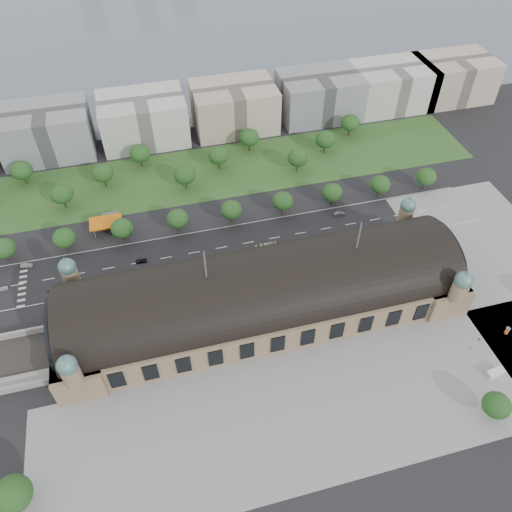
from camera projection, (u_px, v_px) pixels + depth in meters
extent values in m
plane|color=black|center=(262.00, 311.00, 191.49)|extent=(900.00, 900.00, 0.00)
cube|color=#886F54|center=(262.00, 301.00, 187.20)|extent=(150.00, 40.00, 12.00)
cube|color=#886F54|center=(79.00, 339.00, 175.26)|extent=(16.00, 43.00, 12.00)
cube|color=#886F54|center=(424.00, 268.00, 199.15)|extent=(16.00, 43.00, 12.00)
cylinder|color=black|center=(263.00, 291.00, 182.91)|extent=(144.00, 37.60, 37.60)
cylinder|color=black|center=(55.00, 329.00, 168.47)|extent=(1.20, 32.00, 32.00)
cylinder|color=black|center=(443.00, 251.00, 194.50)|extent=(1.20, 32.00, 32.00)
cylinder|color=#886F54|center=(71.00, 277.00, 182.31)|extent=(6.00, 6.00, 8.00)
sphere|color=slate|center=(67.00, 267.00, 178.38)|extent=(6.40, 6.40, 6.40)
cone|color=slate|center=(64.00, 259.00, 175.52)|extent=(1.00, 1.00, 2.50)
cylinder|color=#886F54|center=(405.00, 216.00, 206.20)|extent=(6.00, 6.00, 8.00)
sphere|color=slate|center=(408.00, 205.00, 202.27)|extent=(6.40, 6.40, 6.40)
cone|color=slate|center=(410.00, 198.00, 199.41)|extent=(1.00, 1.00, 2.50)
cylinder|color=#886F54|center=(72.00, 375.00, 153.91)|extent=(6.00, 6.00, 8.00)
sphere|color=slate|center=(67.00, 365.00, 149.98)|extent=(6.40, 6.40, 6.40)
cone|color=slate|center=(63.00, 358.00, 147.12)|extent=(1.00, 1.00, 2.50)
cylinder|color=#886F54|center=(459.00, 290.00, 177.80)|extent=(6.00, 6.00, 8.00)
sphere|color=slate|center=(464.00, 280.00, 173.87)|extent=(6.40, 6.40, 6.40)
cone|color=slate|center=(467.00, 272.00, 171.01)|extent=(1.00, 1.00, 2.50)
cylinder|color=#59595B|center=(205.00, 264.00, 165.41)|extent=(0.50, 0.50, 12.00)
cylinder|color=#59595B|center=(359.00, 236.00, 175.21)|extent=(0.50, 0.50, 12.00)
cube|color=gray|center=(327.00, 408.00, 163.52)|extent=(190.00, 48.00, 0.12)
cube|color=gray|center=(498.00, 262.00, 209.85)|extent=(56.00, 100.00, 0.12)
cube|color=black|center=(194.00, 253.00, 213.62)|extent=(260.00, 26.00, 0.10)
cube|color=#2E4F1F|center=(185.00, 176.00, 251.70)|extent=(300.00, 45.00, 0.10)
cube|color=#D0670C|center=(106.00, 222.00, 220.25)|extent=(14.00, 9.00, 0.70)
cube|color=#59595B|center=(111.00, 218.00, 226.88)|extent=(7.00, 5.00, 3.20)
cylinder|color=#59595B|center=(94.00, 224.00, 223.22)|extent=(0.50, 0.50, 4.40)
cylinder|color=#59595B|center=(119.00, 220.00, 225.18)|extent=(0.50, 0.50, 4.40)
cylinder|color=#59595B|center=(94.00, 233.00, 218.89)|extent=(0.50, 0.50, 4.40)
cylinder|color=#59595B|center=(120.00, 229.00, 220.85)|extent=(0.50, 0.50, 4.40)
cube|color=slate|center=(163.00, 22.00, 392.98)|extent=(700.00, 320.00, 0.08)
cube|color=gray|center=(46.00, 132.00, 258.58)|extent=(45.00, 32.00, 24.00)
cube|color=beige|center=(143.00, 119.00, 267.49)|extent=(45.00, 32.00, 24.00)
cube|color=#BFAA96|center=(234.00, 107.00, 276.41)|extent=(45.00, 32.00, 24.00)
cube|color=gray|center=(319.00, 96.00, 285.32)|extent=(45.00, 32.00, 24.00)
cube|color=beige|center=(391.00, 86.00, 293.34)|extent=(45.00, 32.00, 24.00)
cube|color=#BFAA96|center=(452.00, 78.00, 300.47)|extent=(45.00, 32.00, 24.00)
cylinder|color=#2D2116|center=(8.00, 257.00, 208.67)|extent=(0.70, 0.70, 4.32)
ellipsoid|color=#1A4318|center=(4.00, 248.00, 204.89)|extent=(9.60, 9.60, 8.16)
cylinder|color=#2D2116|center=(67.00, 247.00, 212.95)|extent=(0.70, 0.70, 4.32)
ellipsoid|color=#1A4318|center=(64.00, 238.00, 209.17)|extent=(9.60, 9.60, 8.16)
cylinder|color=#2D2116|center=(124.00, 237.00, 217.23)|extent=(0.70, 0.70, 4.32)
ellipsoid|color=#1A4318|center=(122.00, 228.00, 213.45)|extent=(9.60, 9.60, 8.16)
cylinder|color=#2D2116|center=(179.00, 228.00, 221.50)|extent=(0.70, 0.70, 4.32)
ellipsoid|color=#1A4318|center=(178.00, 219.00, 217.73)|extent=(9.60, 9.60, 8.16)
cylinder|color=#2D2116|center=(232.00, 219.00, 225.78)|extent=(0.70, 0.70, 4.32)
ellipsoid|color=#1A4318|center=(231.00, 210.00, 222.01)|extent=(9.60, 9.60, 8.16)
cylinder|color=#2D2116|center=(282.00, 210.00, 230.06)|extent=(0.70, 0.70, 4.32)
ellipsoid|color=#1A4318|center=(283.00, 201.00, 226.29)|extent=(9.60, 9.60, 8.16)
cylinder|color=#2D2116|center=(331.00, 201.00, 234.34)|extent=(0.70, 0.70, 4.32)
ellipsoid|color=#1A4318|center=(332.00, 193.00, 230.57)|extent=(9.60, 9.60, 8.16)
cylinder|color=#2D2116|center=(378.00, 193.00, 238.62)|extent=(0.70, 0.70, 4.32)
ellipsoid|color=#1A4318|center=(380.00, 184.00, 234.84)|extent=(9.60, 9.60, 8.16)
cylinder|color=#2D2116|center=(424.00, 185.00, 242.90)|extent=(0.70, 0.70, 4.32)
ellipsoid|color=#1A4318|center=(426.00, 177.00, 239.12)|extent=(9.60, 9.60, 8.16)
cylinder|color=#2D2116|center=(25.00, 180.00, 245.76)|extent=(0.70, 0.70, 4.68)
ellipsoid|color=#1A4318|center=(22.00, 170.00, 241.68)|extent=(10.40, 10.40, 8.84)
cylinder|color=#2D2116|center=(65.00, 204.00, 232.92)|extent=(0.70, 0.70, 4.68)
ellipsoid|color=#1A4318|center=(62.00, 194.00, 228.84)|extent=(10.40, 10.40, 8.84)
cylinder|color=#2D2116|center=(105.00, 182.00, 244.43)|extent=(0.70, 0.70, 4.68)
ellipsoid|color=#1A4318|center=(103.00, 173.00, 240.34)|extent=(10.40, 10.40, 8.84)
cylinder|color=#2D2116|center=(142.00, 163.00, 255.93)|extent=(0.70, 0.70, 4.68)
ellipsoid|color=#1A4318|center=(140.00, 153.00, 251.84)|extent=(10.40, 10.40, 8.84)
cylinder|color=#2D2116|center=(186.00, 185.00, 243.09)|extent=(0.70, 0.70, 4.68)
ellipsoid|color=#1A4318|center=(185.00, 175.00, 239.00)|extent=(10.40, 10.40, 8.84)
cylinder|color=#2D2116|center=(219.00, 165.00, 254.59)|extent=(0.70, 0.70, 4.68)
ellipsoid|color=#1A4318|center=(218.00, 155.00, 250.50)|extent=(10.40, 10.40, 8.84)
cylinder|color=#2D2116|center=(249.00, 147.00, 266.09)|extent=(0.70, 0.70, 4.68)
ellipsoid|color=#1A4318|center=(249.00, 137.00, 262.00)|extent=(10.40, 10.40, 8.84)
cylinder|color=#2D2116|center=(297.00, 167.00, 253.25)|extent=(0.70, 0.70, 4.68)
ellipsoid|color=#1A4318|center=(298.00, 158.00, 249.16)|extent=(10.40, 10.40, 8.84)
cylinder|color=#2D2116|center=(324.00, 149.00, 264.75)|extent=(0.70, 0.70, 4.68)
ellipsoid|color=#1A4318|center=(325.00, 139.00, 260.66)|extent=(10.40, 10.40, 8.84)
cylinder|color=#2D2116|center=(349.00, 132.00, 276.25)|extent=(0.70, 0.70, 4.68)
ellipsoid|color=#1A4318|center=(350.00, 123.00, 272.16)|extent=(10.40, 10.40, 8.84)
cylinder|color=#2D2116|center=(19.00, 502.00, 140.86)|extent=(0.70, 0.70, 4.68)
ellipsoid|color=#1A4318|center=(12.00, 495.00, 136.77)|extent=(11.00, 11.00, 9.35)
cylinder|color=#2D2116|center=(491.00, 412.00, 160.20)|extent=(0.70, 0.70, 3.96)
ellipsoid|color=#1A4318|center=(497.00, 405.00, 156.74)|extent=(9.00, 9.00, 7.65)
imported|color=#BEBEC0|center=(2.00, 289.00, 198.47)|extent=(4.45, 2.25, 1.45)
imported|color=#979AA0|center=(26.00, 265.00, 207.27)|extent=(4.97, 2.29, 1.58)
imported|color=black|center=(141.00, 261.00, 209.32)|extent=(4.83, 2.46, 1.31)
imported|color=#191D48|center=(257.00, 254.00, 211.80)|extent=(5.04, 2.56, 1.64)
imported|color=#53565A|center=(339.00, 214.00, 230.26)|extent=(5.11, 2.07, 1.65)
imported|color=silver|center=(401.00, 223.00, 225.70)|extent=(5.43, 2.59, 1.50)
imported|color=black|center=(99.00, 297.00, 195.36)|extent=(5.05, 3.65, 1.58)
imported|color=maroon|center=(99.00, 300.00, 194.66)|extent=(5.20, 4.07, 1.31)
imported|color=#172141|center=(93.00, 297.00, 195.63)|extent=(5.26, 3.79, 1.42)
imported|color=slate|center=(102.00, 292.00, 197.05)|extent=(4.80, 4.06, 1.55)
imported|color=silver|center=(131.00, 294.00, 196.64)|extent=(4.35, 2.85, 1.36)
imported|color=gray|center=(130.00, 294.00, 196.55)|extent=(5.26, 4.00, 1.33)
imported|color=black|center=(186.00, 283.00, 200.48)|extent=(5.82, 5.02, 1.61)
imported|color=red|center=(217.00, 264.00, 206.27)|extent=(13.72, 4.37, 3.76)
imported|color=beige|center=(268.00, 247.00, 214.03)|extent=(10.79, 2.75, 2.99)
imported|color=silver|center=(304.00, 248.00, 213.34)|extent=(10.74, 3.00, 2.96)
cube|color=silver|center=(495.00, 373.00, 171.11)|extent=(6.31, 3.17, 2.62)
cube|color=silver|center=(489.00, 376.00, 170.82)|extent=(1.88, 2.41, 1.82)
cylinder|color=#B42D38|center=(507.00, 331.00, 183.27)|extent=(1.33, 1.33, 2.84)
cylinder|color=#59595B|center=(509.00, 328.00, 182.18)|extent=(1.61, 1.61, 0.24)
imported|color=gray|center=(471.00, 348.00, 178.67)|extent=(0.95, 0.76, 1.69)
imported|color=gray|center=(479.00, 340.00, 181.17)|extent=(0.90, 1.04, 1.86)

